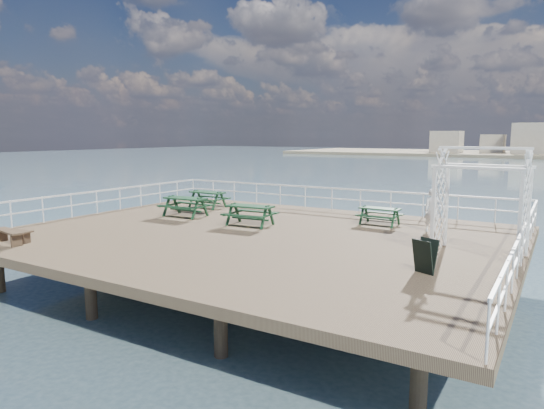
{
  "coord_description": "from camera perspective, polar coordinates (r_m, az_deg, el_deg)",
  "views": [
    {
      "loc": [
        9.71,
        -14.88,
        3.64
      ],
      "look_at": [
        0.56,
        0.23,
        1.1
      ],
      "focal_mm": 32.0,
      "sensor_mm": 36.0,
      "label": 1
    }
  ],
  "objects": [
    {
      "name": "ground",
      "position": [
        18.17,
        -1.89,
        -3.86
      ],
      "size": [
        18.0,
        14.0,
        0.3
      ],
      "primitive_type": "cube",
      "color": "brown",
      "rests_on": "ground"
    },
    {
      "name": "railing",
      "position": [
        20.19,
        1.91,
        0.3
      ],
      "size": [
        17.77,
        13.76,
        1.1
      ],
      "color": "white",
      "rests_on": "ground"
    },
    {
      "name": "picnic_table_c",
      "position": [
        20.27,
        12.56,
        -0.92
      ],
      "size": [
        1.66,
        1.36,
        0.79
      ],
      "rotation": [
        0.0,
        0.0,
        -0.04
      ],
      "color": "#163E1D",
      "rests_on": "ground"
    },
    {
      "name": "picnic_table_a",
      "position": [
        24.71,
        -7.61,
        1.0
      ],
      "size": [
        1.94,
        1.59,
        0.91
      ],
      "rotation": [
        0.0,
        0.0,
        -0.05
      ],
      "color": "#163E1D",
      "rests_on": "ground"
    },
    {
      "name": "picnic_table_b",
      "position": [
        19.65,
        -2.59,
        -0.75
      ],
      "size": [
        2.01,
        1.67,
        0.93
      ],
      "rotation": [
        0.0,
        0.0,
        0.07
      ],
      "color": "#163E1D",
      "rests_on": "ground"
    },
    {
      "name": "trellis_arbor",
      "position": [
        16.0,
        23.32,
        -0.31
      ],
      "size": [
        2.77,
        1.66,
        3.29
      ],
      "rotation": [
        0.0,
        0.0,
        -0.09
      ],
      "color": "white",
      "rests_on": "ground"
    },
    {
      "name": "sandwich_board",
      "position": [
        13.48,
        17.55,
        -5.86
      ],
      "size": [
        0.69,
        0.61,
        0.94
      ],
      "rotation": [
        0.0,
        0.0,
        -0.4
      ],
      "color": "black",
      "rests_on": "ground"
    },
    {
      "name": "picnic_table_d",
      "position": [
        22.18,
        -10.17,
        0.22
      ],
      "size": [
        2.01,
        1.64,
        0.96
      ],
      "rotation": [
        0.0,
        0.0,
        0.02
      ],
      "color": "#163E1D",
      "rests_on": "ground"
    },
    {
      "name": "person",
      "position": [
        19.29,
        18.34,
        -0.65
      ],
      "size": [
        0.7,
        0.59,
        1.63
      ],
      "primitive_type": "imported",
      "rotation": [
        0.0,
        0.0,
        0.39
      ],
      "color": "white",
      "rests_on": "ground"
    },
    {
      "name": "flat_bench_far",
      "position": [
        18.58,
        -28.57,
        -3.03
      ],
      "size": [
        1.67,
        0.65,
        0.47
      ],
      "rotation": [
        0.0,
        0.0,
        -0.17
      ],
      "color": "brown",
      "rests_on": "ground"
    },
    {
      "name": "flat_bench_near",
      "position": [
        18.78,
        -28.16,
        -2.97
      ],
      "size": [
        1.54,
        0.63,
        0.43
      ],
      "rotation": [
        0.0,
        0.0,
        0.18
      ],
      "color": "brown",
      "rests_on": "ground"
    }
  ]
}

